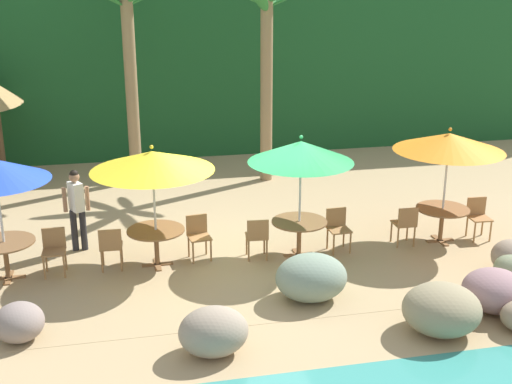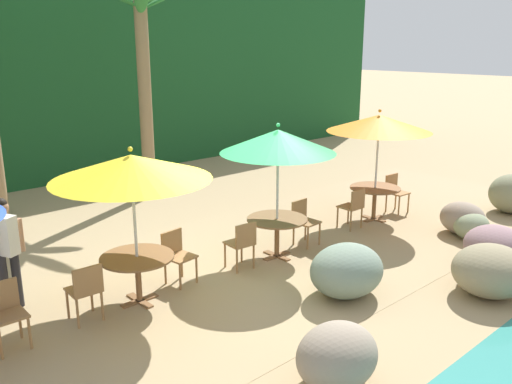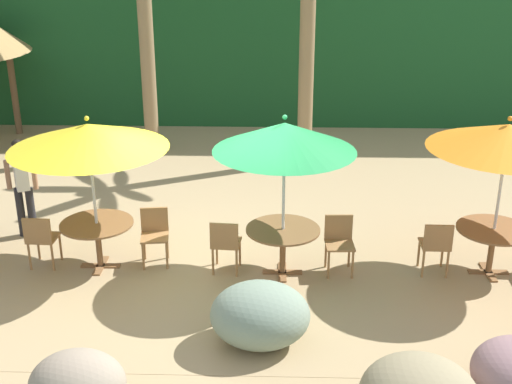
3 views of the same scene
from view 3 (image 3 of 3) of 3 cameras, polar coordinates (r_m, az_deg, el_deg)
ground_plane at (r=10.41m, az=-4.18°, el=-6.54°), size 120.00×120.00×0.00m
terrace_deck at (r=10.41m, az=-4.18°, el=-6.52°), size 18.00×5.20×0.01m
foliage_backdrop at (r=18.25m, az=-1.60°, el=15.68°), size 28.00×2.40×6.00m
rock_seawall at (r=7.69m, az=0.57°, el=-14.69°), size 16.14×3.25×0.90m
umbrella_yellow at (r=9.95m, az=-13.98°, el=4.59°), size 2.31×2.31×2.40m
dining_table_yellow at (r=10.47m, az=-13.26°, el=-3.18°), size 1.10×1.10×0.74m
chair_yellow_seaward at (r=10.51m, az=-8.55°, el=-3.33°), size 0.47×0.48×0.87m
chair_yellow_inland at (r=10.71m, az=-17.71°, el=-3.68°), size 0.44×0.44×0.87m
umbrella_green at (r=9.45m, az=2.43°, el=4.66°), size 2.04×2.04×2.47m
dining_table_green at (r=10.01m, az=2.29°, el=-3.77°), size 1.10×1.10×0.74m
chair_green_seaward at (r=10.22m, az=7.03°, el=-4.00°), size 0.44×0.45×0.87m
chair_green_inland at (r=10.06m, az=-2.61°, el=-4.28°), size 0.45×0.46×0.87m
umbrella_orange at (r=10.08m, az=20.48°, el=4.38°), size 2.23×2.23×2.45m
dining_table_orange at (r=10.60m, az=19.40°, el=-3.55°), size 1.10×1.10×0.74m
chair_orange_inland at (r=10.35m, az=14.95°, el=-4.27°), size 0.43×0.43×0.87m
waiter_in_white at (r=11.73m, az=-19.16°, el=0.88°), size 0.52×0.39×1.70m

